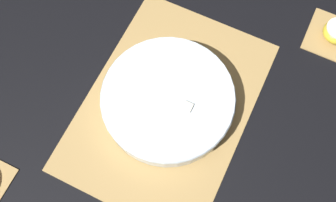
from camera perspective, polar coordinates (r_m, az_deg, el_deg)
The scene contains 4 objects.
ground_plane at distance 0.87m, azimuth -0.00°, elevation -0.63°, with size 6.00×6.00×0.00m, color black.
bamboo_mat_center at distance 0.87m, azimuth -0.00°, elevation -0.56°, with size 0.49×0.35×0.01m.
coaster_mat_far_left at distance 1.02m, azimuth 22.86°, elevation 8.59°, with size 0.12×0.12×0.01m.
fruit_salad_bowl at distance 0.84m, azimuth -0.04°, elevation 0.24°, with size 0.29×0.29×0.06m.
Camera 1 is at (0.28, 0.13, 0.82)m, focal length 42.00 mm.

